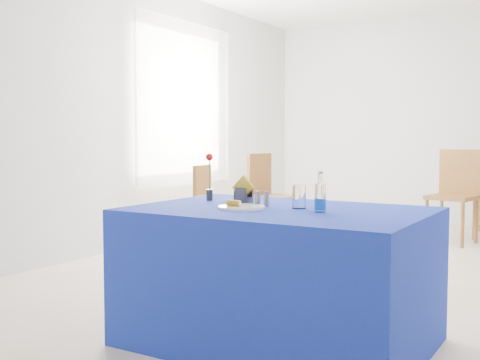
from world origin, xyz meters
name	(u,v)px	position (x,y,z in m)	size (l,w,h in m)	color
floor	(360,274)	(0.00, 0.00, 0.00)	(7.00, 7.00, 0.00)	beige
room_shell	(363,66)	(0.00, 0.00, 1.75)	(7.00, 7.00, 7.00)	silver
window_pane	(181,103)	(-2.47, 0.80, 1.55)	(0.04, 1.50, 1.60)	white
curtain	(186,103)	(-2.40, 0.80, 1.55)	(0.04, 1.75, 1.85)	white
plate	(242,207)	(0.02, -2.00, 0.77)	(0.26, 0.26, 0.01)	white
drinking_glass	(299,197)	(0.29, -1.82, 0.82)	(0.08, 0.08, 0.13)	silver
salt_shaker	(257,198)	(0.02, -1.82, 0.80)	(0.03, 0.03, 0.09)	slate
pepper_shaker	(267,199)	(0.09, -1.83, 0.80)	(0.03, 0.03, 0.09)	slate
blue_table	(279,276)	(0.19, -1.88, 0.38)	(1.60, 1.10, 0.76)	#102A95
water_bottle	(320,198)	(0.45, -1.90, 0.83)	(0.06, 0.06, 0.21)	white
napkin_holder	(243,194)	(-0.14, -1.71, 0.81)	(0.15, 0.10, 0.17)	#343439
rose_vase	(209,178)	(-0.38, -1.73, 0.90)	(0.05, 0.05, 0.29)	#242529
chair_bg_left	(456,189)	(0.36, 2.01, 0.59)	(0.53, 0.53, 1.02)	brown
chair_win_a	(211,200)	(-1.81, 0.41, 0.50)	(0.45, 0.45, 0.87)	brown
chair_win_b	(267,190)	(-1.51, 1.13, 0.56)	(0.47, 0.47, 0.98)	brown
banana_pieces	(234,203)	(-0.01, -2.03, 0.79)	(0.08, 0.03, 0.03)	gold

